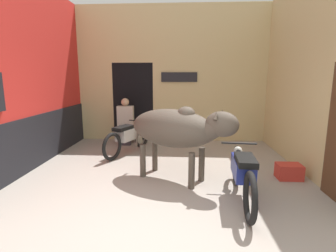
% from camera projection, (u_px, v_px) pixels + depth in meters
% --- Properties ---
extents(ground_plane, '(30.00, 30.00, 0.00)m').
position_uv_depth(ground_plane, '(153.00, 231.00, 3.24)').
color(ground_plane, '#9E9389').
extents(wall_left_shopfront, '(0.25, 4.74, 3.87)m').
position_uv_depth(wall_left_shopfront, '(29.00, 77.00, 5.37)').
color(wall_left_shopfront, red).
rests_on(wall_left_shopfront, ground_plane).
extents(wall_back_with_doorway, '(5.44, 0.93, 3.87)m').
position_uv_depth(wall_back_with_doorway, '(159.00, 84.00, 7.85)').
color(wall_back_with_doorway, '#D1BC84').
rests_on(wall_back_with_doorway, ground_plane).
extents(wall_right_with_door, '(0.22, 4.74, 3.87)m').
position_uv_depth(wall_right_with_door, '(312.00, 75.00, 5.00)').
color(wall_right_with_door, '#D1BC84').
rests_on(wall_right_with_door, ground_plane).
extents(cow, '(2.06, 1.46, 1.37)m').
position_uv_depth(cow, '(177.00, 129.00, 4.67)').
color(cow, '#4C4238').
rests_on(cow, ground_plane).
extents(motorcycle_near, '(0.58, 1.95, 0.79)m').
position_uv_depth(motorcycle_near, '(243.00, 172.00, 3.97)').
color(motorcycle_near, black).
rests_on(motorcycle_near, ground_plane).
extents(motorcycle_far, '(0.88, 1.77, 0.76)m').
position_uv_depth(motorcycle_far, '(128.00, 136.00, 6.44)').
color(motorcycle_far, black).
rests_on(motorcycle_far, ground_plane).
extents(shopkeeper_seated, '(0.45, 0.34, 1.29)m').
position_uv_depth(shopkeeper_seated, '(125.00, 120.00, 7.30)').
color(shopkeeper_seated, '#3D3842').
rests_on(shopkeeper_seated, ground_plane).
extents(plastic_stool, '(0.35, 0.35, 0.45)m').
position_uv_depth(plastic_stool, '(138.00, 134.00, 7.60)').
color(plastic_stool, beige).
rests_on(plastic_stool, ground_plane).
extents(crate, '(0.44, 0.32, 0.28)m').
position_uv_depth(crate, '(289.00, 171.00, 4.87)').
color(crate, red).
rests_on(crate, ground_plane).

